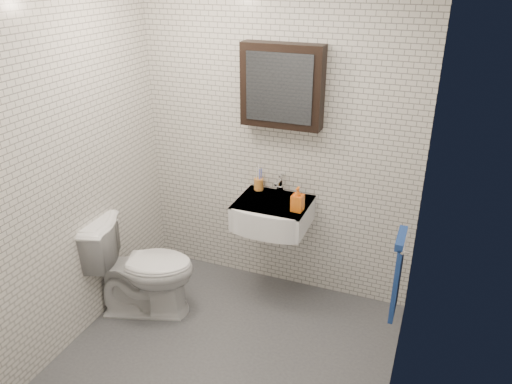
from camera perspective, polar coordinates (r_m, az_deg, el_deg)
ground at (r=3.69m, az=-3.25°, el=-17.89°), size 2.20×2.00×0.01m
room_shell at (r=2.91m, az=-3.93°, el=3.78°), size 2.22×2.02×2.51m
washbasin at (r=3.80m, az=1.75°, el=-2.62°), size 0.55×0.50×0.20m
faucet at (r=3.90m, az=2.76°, el=0.73°), size 0.06×0.20×0.15m
mirror_cabinet at (r=3.65m, az=2.99°, el=11.99°), size 0.60×0.15×0.60m
towel_rail at (r=3.32m, az=15.93°, el=-8.75°), size 0.09×0.30×0.58m
toothbrush_cup at (r=3.97m, az=0.31°, el=0.97°), size 0.09×0.09×0.21m
soap_bottle at (r=3.63m, az=4.78°, el=-0.81°), size 0.09×0.09×0.19m
toilet at (r=3.93m, az=-12.82°, el=-8.36°), size 0.87×0.66×0.79m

